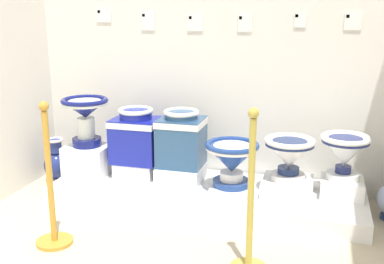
{
  "coord_description": "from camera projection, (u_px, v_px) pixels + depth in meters",
  "views": [
    {
      "loc": [
        2.48,
        -0.97,
        1.54
      ],
      "look_at": [
        1.51,
        2.52,
        0.58
      ],
      "focal_mm": 44.28,
      "sensor_mm": 36.0,
      "label": 1
    }
  ],
  "objects": [
    {
      "name": "plinth_block_squat_floral",
      "position": [
        137.0,
        168.0,
        4.06
      ],
      "size": [
        0.34,
        0.3,
        0.13
      ],
      "primitive_type": "cube",
      "color": "white",
      "rests_on": "display_platform"
    },
    {
      "name": "wall_back",
      "position": [
        221.0,
        4.0,
        3.9
      ],
      "size": [
        3.45,
        0.06,
        3.13
      ],
      "primitive_type": "cube",
      "color": "white",
      "rests_on": "ground_plane"
    },
    {
      "name": "antique_toilet_rightmost",
      "position": [
        345.0,
        151.0,
        3.55
      ],
      "size": [
        0.37,
        0.37,
        0.34
      ],
      "color": "white",
      "rests_on": "plinth_block_rightmost"
    },
    {
      "name": "plinth_block_pale_glazed",
      "position": [
        182.0,
        173.0,
        3.95
      ],
      "size": [
        0.36,
        0.39,
        0.13
      ],
      "primitive_type": "cube",
      "color": "white",
      "rests_on": "display_platform"
    },
    {
      "name": "info_placard_fourth",
      "position": [
        245.0,
        23.0,
        3.84
      ],
      "size": [
        0.12,
        0.01,
        0.14
      ],
      "color": "white"
    },
    {
      "name": "antique_toilet_central_ornate",
      "position": [
        85.0,
        112.0,
        3.98
      ],
      "size": [
        0.39,
        0.39,
        0.41
      ],
      "color": "navy",
      "rests_on": "plinth_block_central_ornate"
    },
    {
      "name": "plinth_block_central_ornate",
      "position": [
        88.0,
        160.0,
        4.08
      ],
      "size": [
        0.37,
        0.29,
        0.26
      ],
      "primitive_type": "cube",
      "color": "white",
      "rests_on": "display_platform"
    },
    {
      "name": "info_placard_fifth",
      "position": [
        300.0,
        20.0,
        3.72
      ],
      "size": [
        0.09,
        0.01,
        0.11
      ],
      "color": "white"
    },
    {
      "name": "info_placard_second",
      "position": [
        148.0,
        21.0,
        4.06
      ],
      "size": [
        0.12,
        0.01,
        0.16
      ],
      "color": "white"
    },
    {
      "name": "antique_toilet_pale_glazed",
      "position": [
        181.0,
        137.0,
        3.87
      ],
      "size": [
        0.37,
        0.34,
        0.47
      ],
      "color": "navy",
      "rests_on": "plinth_block_pale_glazed"
    },
    {
      "name": "antique_toilet_squat_floral",
      "position": [
        136.0,
        135.0,
        3.98
      ],
      "size": [
        0.4,
        0.33,
        0.46
      ],
      "color": "#192398",
      "rests_on": "plinth_block_squat_floral"
    },
    {
      "name": "info_placard_first",
      "position": [
        104.0,
        16.0,
        4.16
      ],
      "size": [
        0.14,
        0.01,
        0.11
      ],
      "color": "white"
    },
    {
      "name": "display_platform",
      "position": [
        206.0,
        194.0,
        3.85
      ],
      "size": [
        2.49,
        0.82,
        0.14
      ],
      "primitive_type": "cube",
      "color": "white",
      "rests_on": "ground_plane"
    },
    {
      "name": "stanchion_post_near_right",
      "position": [
        250.0,
        219.0,
        2.78
      ],
      "size": [
        0.22,
        0.22,
        1.0
      ],
      "color": "gold",
      "rests_on": "ground_plane"
    },
    {
      "name": "antique_toilet_leftmost",
      "position": [
        232.0,
        158.0,
        3.67
      ],
      "size": [
        0.42,
        0.42,
        0.35
      ],
      "color": "navy",
      "rests_on": "plinth_block_leftmost"
    },
    {
      "name": "plinth_block_rightmost",
      "position": [
        342.0,
        187.0,
        3.62
      ],
      "size": [
        0.32,
        0.29,
        0.14
      ],
      "primitive_type": "cube",
      "color": "white",
      "rests_on": "display_platform"
    },
    {
      "name": "plinth_block_broad_patterned",
      "position": [
        287.0,
        186.0,
        3.68
      ],
      "size": [
        0.38,
        0.39,
        0.11
      ],
      "primitive_type": "cube",
      "color": "white",
      "rests_on": "display_platform"
    },
    {
      "name": "antique_toilet_broad_patterned",
      "position": [
        289.0,
        153.0,
        3.61
      ],
      "size": [
        0.39,
        0.39,
        0.33
      ],
      "color": "white",
      "rests_on": "plinth_block_broad_patterned"
    },
    {
      "name": "decorative_vase_companion",
      "position": [
        56.0,
        163.0,
        4.29
      ],
      "size": [
        0.22,
        0.22,
        0.4
      ],
      "color": "white",
      "rests_on": "ground_plane"
    },
    {
      "name": "info_placard_third",
      "position": [
        195.0,
        23.0,
        3.95
      ],
      "size": [
        0.14,
        0.01,
        0.14
      ],
      "color": "white"
    },
    {
      "name": "plinth_block_leftmost",
      "position": [
        231.0,
        188.0,
        3.74
      ],
      "size": [
        0.3,
        0.3,
        0.04
      ],
      "primitive_type": "cube",
      "color": "white",
      "rests_on": "display_platform"
    },
    {
      "name": "info_placard_sixth",
      "position": [
        353.0,
        21.0,
        3.62
      ],
      "size": [
        0.13,
        0.01,
        0.13
      ],
      "color": "white"
    },
    {
      "name": "stanchion_post_near_left",
      "position": [
        52.0,
        202.0,
        3.11
      ],
      "size": [
        0.24,
        0.24,
        0.97
      ],
      "color": "gold",
      "rests_on": "ground_plane"
    }
  ]
}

